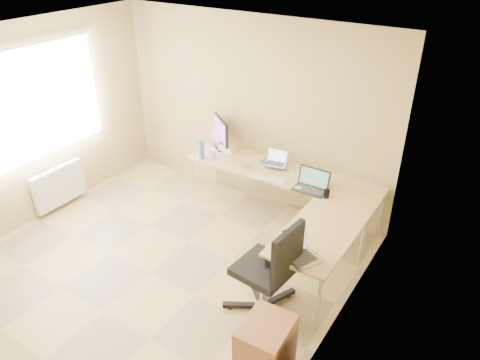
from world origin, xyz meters
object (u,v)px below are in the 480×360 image
Objects in this scene: water_bottle at (201,149)px; mug at (213,155)px; monitor at (221,134)px; desk_fan at (220,138)px; laptop_center at (276,158)px; desk_return at (316,260)px; desk_main at (281,195)px; cabinet at (265,353)px; keyboard at (269,179)px; laptop_black at (311,181)px; laptop_return at (302,249)px; office_chair at (264,272)px.

mug is at bearing 36.01° from water_bottle.
monitor is 0.12m from desk_fan.
monitor is at bearing 166.43° from laptop_center.
desk_main is at bearing 134.27° from desk_return.
cabinet is (1.25, -2.40, -0.51)m from laptop_center.
keyboard is at bearing -2.03° from water_bottle.
desk_main is 2.04× the size of desk_return.
laptop_center is 1.01m from desk_fan.
monitor is 1.87× the size of laptop_center.
laptop_black is 1.14× the size of laptop_return.
desk_return is 1.60m from laptop_center.
laptop_black is 1.49× the size of desk_fan.
mug is at bearing 81.56° from laptop_return.
laptop_center is at bearing 16.73° from water_bottle.
laptop_return is at bearing 27.48° from office_chair.
desk_fan is (0.00, 0.44, -0.00)m from water_bottle.
laptop_black is (1.59, -0.38, -0.11)m from monitor.
water_bottle is 0.42× the size of cabinet.
desk_return is 2.41m from monitor.
keyboard is at bearing -7.67° from mug.
keyboard is 1.58m from laptop_return.
laptop_return is at bearing -29.85° from water_bottle.
laptop_center is (-0.13, 0.04, 0.51)m from desk_main.
desk_main reaches higher than cabinet.
desk_fan is (-1.64, 0.43, 0.01)m from laptop_black.
desk_main is at bearing 59.06° from laptop_return.
water_bottle is 1.01× the size of desk_fan.
keyboard is at bearing 145.07° from desk_return.
monitor is at bearing 102.56° from mug.
desk_main is 9.59× the size of water_bottle.
desk_main and desk_return have the same top height.
laptop_black is 0.62× the size of cabinet.
monitor is 2.01× the size of desk_fan.
laptop_center reaches higher than desk_main.
laptop_return is (1.01, -1.49, 0.48)m from desk_main.
desk_main is at bearing 30.12° from monitor.
office_chair is (-0.30, -0.62, 0.14)m from desk_return.
laptop_center reaches higher than mug.
laptop_center is 1.91m from laptop_return.
desk_return is 1.13× the size of office_chair.
office_chair is (1.74, -1.76, -0.47)m from monitor.
water_bottle is at bearing -60.82° from monitor.
monitor is 2.64m from laptop_return.
monitor is at bearing 172.60° from desk_main.
mug is (-0.97, 0.13, 0.04)m from keyboard.
office_chair is at bearing -67.44° from desk_main.
laptop_black is at bearing -25.24° from desk_main.
office_chair is (1.80, -1.80, -0.37)m from desk_fan.
desk_return is 1.37m from cabinet.
desk_main is 2.62m from cabinet.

